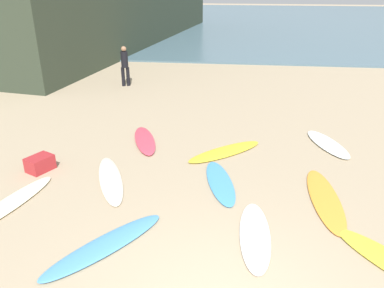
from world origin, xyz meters
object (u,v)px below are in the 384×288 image
at_px(surfboard_4, 328,144).
at_px(surfboard_5, 325,199).
at_px(surfboard_0, 225,151).
at_px(beachgoer_near, 125,64).
at_px(surfboard_6, 110,179).
at_px(surfboard_9, 105,245).
at_px(surfboard_3, 145,140).
at_px(surfboard_7, 255,235).
at_px(beach_cooler, 40,164).
at_px(surfboard_2, 9,204).
at_px(surfboard_1, 220,182).

relative_size(surfboard_4, surfboard_5, 0.77).
relative_size(surfboard_0, beachgoer_near, 1.40).
relative_size(surfboard_6, surfboard_9, 0.96).
relative_size(surfboard_0, surfboard_3, 1.12).
bearing_deg(surfboard_7, beach_cooler, 157.82).
xyz_separation_m(beachgoer_near, beach_cooler, (0.03, -7.55, -0.72)).
bearing_deg(beachgoer_near, surfboard_2, -106.66).
relative_size(surfboard_7, beach_cooler, 3.51).
height_order(surfboard_2, surfboard_3, surfboard_3).
relative_size(surfboard_2, surfboard_9, 1.00).
xyz_separation_m(surfboard_5, beach_cooler, (-6.44, 0.57, 0.15)).
bearing_deg(surfboard_9, surfboard_7, -129.98).
xyz_separation_m(surfboard_3, surfboard_5, (4.37, -2.51, -0.01)).
xyz_separation_m(surfboard_2, surfboard_6, (1.71, 1.22, -0.00)).
distance_m(surfboard_4, surfboard_9, 6.68).
bearing_deg(surfboard_7, surfboard_2, 174.14).
bearing_deg(surfboard_4, surfboard_6, -172.52).
bearing_deg(surfboard_1, surfboard_0, 74.43).
relative_size(surfboard_3, surfboard_9, 0.84).
relative_size(surfboard_3, surfboard_4, 1.04).
relative_size(surfboard_5, surfboard_9, 1.04).
distance_m(surfboard_3, beachgoer_near, 6.05).
distance_m(surfboard_3, surfboard_4, 5.00).
xyz_separation_m(surfboard_0, surfboard_6, (-2.51, -1.77, -0.01)).
bearing_deg(surfboard_2, surfboard_5, -157.53).
bearing_deg(surfboard_4, surfboard_5, -120.81).
bearing_deg(surfboard_3, surfboard_2, -139.76).
relative_size(surfboard_0, surfboard_4, 1.17).
bearing_deg(beach_cooler, surfboard_3, 43.15).
bearing_deg(beachgoer_near, beach_cooler, -107.19).
bearing_deg(beach_cooler, surfboard_6, -9.40).
height_order(surfboard_5, surfboard_6, surfboard_6).
bearing_deg(beach_cooler, surfboard_4, 17.87).
bearing_deg(surfboard_2, surfboard_9, 170.32).
height_order(surfboard_2, beachgoer_near, beachgoer_near).
xyz_separation_m(surfboard_3, surfboard_9, (0.35, -4.47, -0.00)).
distance_m(surfboard_3, surfboard_6, 2.25).
height_order(surfboard_4, surfboard_5, surfboard_4).
relative_size(surfboard_2, surfboard_5, 0.96).
height_order(surfboard_0, beachgoer_near, beachgoer_near).
distance_m(surfboard_1, surfboard_9, 3.02).
relative_size(surfboard_4, surfboard_7, 0.95).
distance_m(surfboard_0, surfboard_2, 5.17).
relative_size(surfboard_1, beach_cooler, 3.49).
relative_size(surfboard_1, surfboard_6, 0.88).
height_order(surfboard_7, surfboard_9, surfboard_9).
bearing_deg(surfboard_3, surfboard_7, -73.27).
distance_m(surfboard_0, surfboard_3, 2.29).
xyz_separation_m(surfboard_2, surfboard_5, (6.35, 0.94, -0.01)).
xyz_separation_m(surfboard_3, beach_cooler, (-2.07, -1.94, 0.13)).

